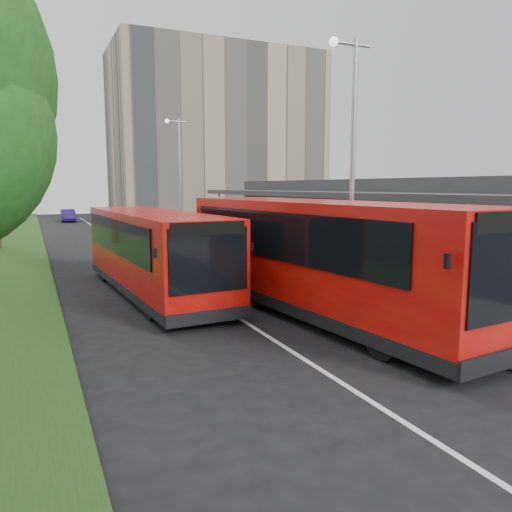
{
  "coord_description": "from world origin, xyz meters",
  "views": [
    {
      "loc": [
        -5.13,
        -11.3,
        3.67
      ],
      "look_at": [
        1.21,
        2.79,
        1.5
      ],
      "focal_mm": 35.0,
      "sensor_mm": 36.0,
      "label": 1
    }
  ],
  "objects_px": {
    "lamp_post_far": "(179,171)",
    "car_near": "(107,219)",
    "bus_main": "(322,257)",
    "car_far": "(68,215)",
    "lamp_post_near": "(351,152)",
    "bus_second": "(153,252)",
    "bollard": "(205,233)",
    "litter_bin": "(272,248)"
  },
  "relations": [
    {
      "from": "lamp_post_far",
      "to": "car_far",
      "type": "xyz_separation_m",
      "value": [
        -5.78,
        22.15,
        -4.07
      ]
    },
    {
      "from": "lamp_post_near",
      "to": "bollard",
      "type": "distance_m",
      "value": 17.39
    },
    {
      "from": "lamp_post_far",
      "to": "car_near",
      "type": "relative_size",
      "value": 2.67
    },
    {
      "from": "litter_bin",
      "to": "bollard",
      "type": "relative_size",
      "value": 0.74
    },
    {
      "from": "lamp_post_near",
      "to": "bus_second",
      "type": "xyz_separation_m",
      "value": [
        -5.56,
        3.38,
        -3.27
      ]
    },
    {
      "from": "lamp_post_far",
      "to": "car_far",
      "type": "distance_m",
      "value": 23.25
    },
    {
      "from": "bollard",
      "to": "car_near",
      "type": "height_order",
      "value": "bollard"
    },
    {
      "from": "lamp_post_near",
      "to": "bus_second",
      "type": "bearing_deg",
      "value": 148.68
    },
    {
      "from": "bus_second",
      "to": "bollard",
      "type": "bearing_deg",
      "value": 61.33
    },
    {
      "from": "bollard",
      "to": "car_near",
      "type": "bearing_deg",
      "value": 99.58
    },
    {
      "from": "bus_second",
      "to": "car_far",
      "type": "distance_m",
      "value": 38.78
    },
    {
      "from": "lamp_post_near",
      "to": "lamp_post_far",
      "type": "height_order",
      "value": "same"
    },
    {
      "from": "bollard",
      "to": "car_far",
      "type": "distance_m",
      "value": 26.09
    },
    {
      "from": "bus_main",
      "to": "car_near",
      "type": "xyz_separation_m",
      "value": [
        -0.76,
        38.08,
        -1.16
      ]
    },
    {
      "from": "lamp_post_far",
      "to": "bollard",
      "type": "height_order",
      "value": "lamp_post_far"
    },
    {
      "from": "litter_bin",
      "to": "car_near",
      "type": "bearing_deg",
      "value": 99.03
    },
    {
      "from": "bus_main",
      "to": "lamp_post_near",
      "type": "bearing_deg",
      "value": 29.9
    },
    {
      "from": "bus_main",
      "to": "car_far",
      "type": "bearing_deg",
      "value": 89.27
    },
    {
      "from": "bollard",
      "to": "lamp_post_near",
      "type": "bearing_deg",
      "value": -92.68
    },
    {
      "from": "car_near",
      "to": "car_far",
      "type": "distance_m",
      "value": 6.26
    },
    {
      "from": "car_far",
      "to": "lamp_post_near",
      "type": "bearing_deg",
      "value": -81.67
    },
    {
      "from": "car_near",
      "to": "car_far",
      "type": "xyz_separation_m",
      "value": [
        -3.22,
        5.37,
        0.14
      ]
    },
    {
      "from": "litter_bin",
      "to": "car_far",
      "type": "height_order",
      "value": "car_far"
    },
    {
      "from": "litter_bin",
      "to": "bollard",
      "type": "distance_m",
      "value": 7.66
    },
    {
      "from": "lamp_post_near",
      "to": "litter_bin",
      "type": "bearing_deg",
      "value": 79.02
    },
    {
      "from": "bus_second",
      "to": "bollard",
      "type": "distance_m",
      "value": 14.95
    },
    {
      "from": "litter_bin",
      "to": "car_far",
      "type": "relative_size",
      "value": 0.2
    },
    {
      "from": "bus_main",
      "to": "car_near",
      "type": "height_order",
      "value": "bus_main"
    },
    {
      "from": "lamp_post_near",
      "to": "car_near",
      "type": "relative_size",
      "value": 2.67
    },
    {
      "from": "lamp_post_near",
      "to": "bus_second",
      "type": "distance_m",
      "value": 7.28
    },
    {
      "from": "bus_main",
      "to": "litter_bin",
      "type": "xyz_separation_m",
      "value": [
        3.61,
        10.61,
        -1.13
      ]
    },
    {
      "from": "lamp_post_near",
      "to": "bollard",
      "type": "xyz_separation_m",
      "value": [
        0.79,
        16.89,
        -4.04
      ]
    },
    {
      "from": "car_near",
      "to": "litter_bin",
      "type": "bearing_deg",
      "value": -97.61
    },
    {
      "from": "bus_second",
      "to": "car_far",
      "type": "bearing_deg",
      "value": 86.82
    },
    {
      "from": "lamp_post_far",
      "to": "car_near",
      "type": "distance_m",
      "value": 17.49
    },
    {
      "from": "bollard",
      "to": "bus_second",
      "type": "bearing_deg",
      "value": -115.15
    },
    {
      "from": "lamp_post_far",
      "to": "bus_second",
      "type": "bearing_deg",
      "value": -108.48
    },
    {
      "from": "bus_main",
      "to": "bus_second",
      "type": "height_order",
      "value": "bus_main"
    },
    {
      "from": "bus_second",
      "to": "car_near",
      "type": "height_order",
      "value": "bus_second"
    },
    {
      "from": "bus_main",
      "to": "car_far",
      "type": "distance_m",
      "value": 43.65
    },
    {
      "from": "bus_second",
      "to": "car_far",
      "type": "height_order",
      "value": "bus_second"
    },
    {
      "from": "bus_second",
      "to": "litter_bin",
      "type": "distance_m",
      "value": 9.49
    }
  ]
}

